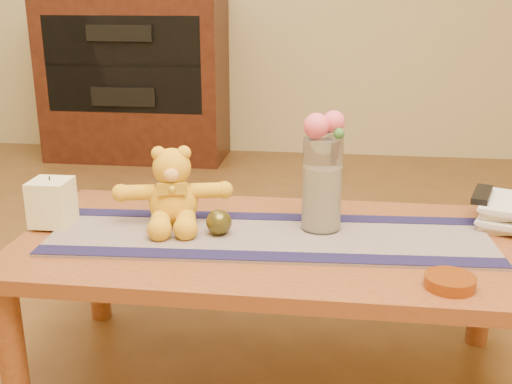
# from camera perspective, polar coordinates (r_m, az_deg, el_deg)

# --- Properties ---
(floor) EXTENTS (5.50, 5.50, 0.00)m
(floor) POSITION_cam_1_polar(r_m,az_deg,el_deg) (1.91, 1.55, -16.83)
(floor) COLOR brown
(floor) RESTS_ON ground
(coffee_table_top) EXTENTS (1.40, 0.70, 0.04)m
(coffee_table_top) POSITION_cam_1_polar(r_m,az_deg,el_deg) (1.71, 1.67, -4.87)
(coffee_table_top) COLOR brown
(coffee_table_top) RESTS_ON floor
(table_leg_fl) EXTENTS (0.07, 0.07, 0.41)m
(table_leg_fl) POSITION_cam_1_polar(r_m,az_deg,el_deg) (1.74, -21.59, -13.97)
(table_leg_fl) COLOR brown
(table_leg_fl) RESTS_ON floor
(table_leg_bl) EXTENTS (0.07, 0.07, 0.41)m
(table_leg_bl) POSITION_cam_1_polar(r_m,az_deg,el_deg) (2.20, -14.45, -6.39)
(table_leg_bl) COLOR brown
(table_leg_bl) RESTS_ON floor
(table_leg_br) EXTENTS (0.07, 0.07, 0.41)m
(table_leg_br) POSITION_cam_1_polar(r_m,az_deg,el_deg) (2.11, 20.21, -8.08)
(table_leg_br) COLOR brown
(table_leg_br) RESTS_ON floor
(persian_runner) EXTENTS (1.22, 0.42, 0.01)m
(persian_runner) POSITION_cam_1_polar(r_m,az_deg,el_deg) (1.70, 1.20, -4.13)
(persian_runner) COLOR #1A1F49
(persian_runner) RESTS_ON coffee_table_top
(runner_border_near) EXTENTS (1.20, 0.13, 0.00)m
(runner_border_near) POSITION_cam_1_polar(r_m,az_deg,el_deg) (1.56, 0.92, -5.95)
(runner_border_near) COLOR #151339
(runner_border_near) RESTS_ON persian_runner
(runner_border_far) EXTENTS (1.20, 0.13, 0.00)m
(runner_border_far) POSITION_cam_1_polar(r_m,az_deg,el_deg) (1.83, 1.44, -2.29)
(runner_border_far) COLOR #151339
(runner_border_far) RESTS_ON persian_runner
(teddy_bear) EXTENTS (0.37, 0.33, 0.21)m
(teddy_bear) POSITION_cam_1_polar(r_m,az_deg,el_deg) (1.77, -7.70, 0.44)
(teddy_bear) COLOR gold
(teddy_bear) RESTS_ON persian_runner
(pillar_candle) EXTENTS (0.11, 0.11, 0.13)m
(pillar_candle) POSITION_cam_1_polar(r_m,az_deg,el_deg) (1.85, -18.34, -0.90)
(pillar_candle) COLOR #F1E8B1
(pillar_candle) RESTS_ON persian_runner
(candle_wick) EXTENTS (0.00, 0.00, 0.01)m
(candle_wick) POSITION_cam_1_polar(r_m,az_deg,el_deg) (1.83, -18.56, 1.22)
(candle_wick) COLOR black
(candle_wick) RESTS_ON pillar_candle
(glass_vase) EXTENTS (0.11, 0.11, 0.26)m
(glass_vase) POSITION_cam_1_polar(r_m,az_deg,el_deg) (1.71, 6.13, 0.71)
(glass_vase) COLOR silver
(glass_vase) RESTS_ON persian_runner
(potpourri_fill) EXTENTS (0.09, 0.09, 0.18)m
(potpourri_fill) POSITION_cam_1_polar(r_m,az_deg,el_deg) (1.72, 6.09, -0.53)
(potpourri_fill) COLOR beige
(potpourri_fill) RESTS_ON glass_vase
(rose_left) EXTENTS (0.07, 0.07, 0.07)m
(rose_left) POSITION_cam_1_polar(r_m,az_deg,el_deg) (1.66, 5.62, 6.09)
(rose_left) COLOR #EC536C
(rose_left) RESTS_ON glass_vase
(rose_right) EXTENTS (0.06, 0.06, 0.06)m
(rose_right) POSITION_cam_1_polar(r_m,az_deg,el_deg) (1.67, 7.20, 6.47)
(rose_right) COLOR #EC536C
(rose_right) RESTS_ON glass_vase
(blue_flower_back) EXTENTS (0.04, 0.04, 0.04)m
(blue_flower_back) POSITION_cam_1_polar(r_m,az_deg,el_deg) (1.70, 6.68, 6.13)
(blue_flower_back) COLOR #47579B
(blue_flower_back) RESTS_ON glass_vase
(blue_flower_side) EXTENTS (0.04, 0.04, 0.04)m
(blue_flower_side) POSITION_cam_1_polar(r_m,az_deg,el_deg) (1.69, 5.30, 5.81)
(blue_flower_side) COLOR #47579B
(blue_flower_side) RESTS_ON glass_vase
(leaf_sprig) EXTENTS (0.03, 0.03, 0.03)m
(leaf_sprig) POSITION_cam_1_polar(r_m,az_deg,el_deg) (1.65, 7.67, 5.36)
(leaf_sprig) COLOR #33662D
(leaf_sprig) RESTS_ON glass_vase
(bronze_ball) EXTENTS (0.07, 0.07, 0.07)m
(bronze_ball) POSITION_cam_1_polar(r_m,az_deg,el_deg) (1.69, -3.45, -2.80)
(bronze_ball) COLOR #443F16
(bronze_ball) RESTS_ON persian_runner
(book_bottom) EXTENTS (0.22, 0.26, 0.02)m
(book_bottom) POSITION_cam_1_polar(r_m,az_deg,el_deg) (1.93, 19.96, -2.23)
(book_bottom) COLOR beige
(book_bottom) RESTS_ON coffee_table_top
(book_lower) EXTENTS (0.24, 0.27, 0.02)m
(book_lower) POSITION_cam_1_polar(r_m,az_deg,el_deg) (1.92, 20.16, -1.76)
(book_lower) COLOR beige
(book_lower) RESTS_ON book_bottom
(book_upper) EXTENTS (0.21, 0.25, 0.02)m
(book_upper) POSITION_cam_1_polar(r_m,az_deg,el_deg) (1.92, 19.92, -1.12)
(book_upper) COLOR beige
(book_upper) RESTS_ON book_lower
(book_top) EXTENTS (0.23, 0.27, 0.02)m
(book_top) POSITION_cam_1_polar(r_m,az_deg,el_deg) (1.91, 20.25, -0.66)
(book_top) COLOR beige
(book_top) RESTS_ON book_upper
(tv_remote) EXTENTS (0.09, 0.17, 0.02)m
(tv_remote) POSITION_cam_1_polar(r_m,az_deg,el_deg) (1.90, 20.17, -0.22)
(tv_remote) COLOR black
(tv_remote) RESTS_ON book_top
(amber_dish) EXTENTS (0.15, 0.15, 0.03)m
(amber_dish) POSITION_cam_1_polar(r_m,az_deg,el_deg) (1.48, 17.48, -7.93)
(amber_dish) COLOR #BF5914
(amber_dish) RESTS_ON coffee_table_top
(media_cabinet) EXTENTS (1.20, 0.50, 1.10)m
(media_cabinet) POSITION_cam_1_polar(r_m,az_deg,el_deg) (4.30, -11.10, 10.32)
(media_cabinet) COLOR black
(media_cabinet) RESTS_ON floor
(cabinet_cavity) EXTENTS (1.02, 0.03, 0.61)m
(cabinet_cavity) POSITION_cam_1_polar(r_m,az_deg,el_deg) (4.07, -12.24, 11.40)
(cabinet_cavity) COLOR black
(cabinet_cavity) RESTS_ON media_cabinet
(cabinet_shelf) EXTENTS (1.02, 0.20, 0.02)m
(cabinet_shelf) POSITION_cam_1_polar(r_m,az_deg,el_deg) (4.15, -11.85, 11.54)
(cabinet_shelf) COLOR black
(cabinet_shelf) RESTS_ON media_cabinet
(stereo_upper) EXTENTS (0.42, 0.28, 0.10)m
(stereo_upper) POSITION_cam_1_polar(r_m,az_deg,el_deg) (4.15, -11.93, 14.29)
(stereo_upper) COLOR black
(stereo_upper) RESTS_ON media_cabinet
(stereo_lower) EXTENTS (0.42, 0.28, 0.12)m
(stereo_lower) POSITION_cam_1_polar(r_m,az_deg,el_deg) (4.19, -11.59, 8.88)
(stereo_lower) COLOR black
(stereo_lower) RESTS_ON media_cabinet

